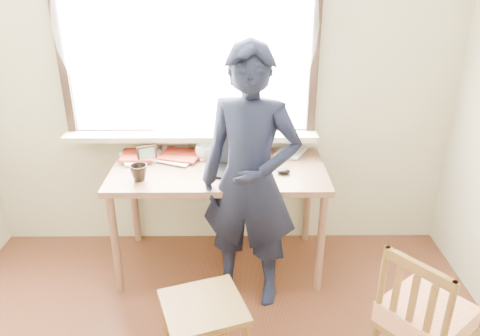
{
  "coord_description": "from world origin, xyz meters",
  "views": [
    {
      "loc": [
        0.14,
        -1.32,
        2.13
      ],
      "look_at": [
        0.15,
        0.95,
        1.1
      ],
      "focal_mm": 35.0,
      "sensor_mm": 36.0,
      "label": 1
    }
  ],
  "objects_px": {
    "laptop": "(237,162)",
    "desk": "(219,178)",
    "side_chair": "(424,318)",
    "person": "(250,181)",
    "mug_white": "(204,152)",
    "work_chair": "(204,314)",
    "mug_dark": "(139,173)"
  },
  "relations": [
    {
      "from": "work_chair",
      "to": "mug_dark",
      "type": "bearing_deg",
      "value": 120.09
    },
    {
      "from": "mug_white",
      "to": "mug_dark",
      "type": "xyz_separation_m",
      "value": [
        -0.4,
        -0.36,
        0.0
      ]
    },
    {
      "from": "side_chair",
      "to": "desk",
      "type": "bearing_deg",
      "value": 134.23
    },
    {
      "from": "mug_dark",
      "to": "side_chair",
      "type": "height_order",
      "value": "mug_dark"
    },
    {
      "from": "work_chair",
      "to": "person",
      "type": "height_order",
      "value": "person"
    },
    {
      "from": "mug_dark",
      "to": "person",
      "type": "relative_size",
      "value": 0.07
    },
    {
      "from": "mug_white",
      "to": "side_chair",
      "type": "height_order",
      "value": "mug_white"
    },
    {
      "from": "mug_white",
      "to": "laptop",
      "type": "bearing_deg",
      "value": -39.91
    },
    {
      "from": "side_chair",
      "to": "person",
      "type": "distance_m",
      "value": 1.23
    },
    {
      "from": "mug_white",
      "to": "person",
      "type": "height_order",
      "value": "person"
    },
    {
      "from": "desk",
      "to": "person",
      "type": "relative_size",
      "value": 0.86
    },
    {
      "from": "laptop",
      "to": "mug_dark",
      "type": "height_order",
      "value": "laptop"
    },
    {
      "from": "laptop",
      "to": "work_chair",
      "type": "height_order",
      "value": "laptop"
    },
    {
      "from": "mug_white",
      "to": "work_chair",
      "type": "distance_m",
      "value": 1.24
    },
    {
      "from": "mug_white",
      "to": "work_chair",
      "type": "bearing_deg",
      "value": -87.35
    },
    {
      "from": "desk",
      "to": "work_chair",
      "type": "relative_size",
      "value": 2.77
    },
    {
      "from": "person",
      "to": "laptop",
      "type": "bearing_deg",
      "value": 120.52
    },
    {
      "from": "laptop",
      "to": "desk",
      "type": "bearing_deg",
      "value": 166.9
    },
    {
      "from": "side_chair",
      "to": "mug_dark",
      "type": "bearing_deg",
      "value": 150.08
    },
    {
      "from": "side_chair",
      "to": "person",
      "type": "relative_size",
      "value": 0.5
    },
    {
      "from": "mug_white",
      "to": "person",
      "type": "distance_m",
      "value": 0.6
    },
    {
      "from": "mug_dark",
      "to": "work_chair",
      "type": "xyz_separation_m",
      "value": [
        0.46,
        -0.79,
        -0.48
      ]
    },
    {
      "from": "laptop",
      "to": "side_chair",
      "type": "height_order",
      "value": "laptop"
    },
    {
      "from": "mug_dark",
      "to": "person",
      "type": "bearing_deg",
      "value": -11.65
    },
    {
      "from": "laptop",
      "to": "mug_white",
      "type": "bearing_deg",
      "value": 140.09
    },
    {
      "from": "laptop",
      "to": "mug_white",
      "type": "relative_size",
      "value": 3.24
    },
    {
      "from": "desk",
      "to": "mug_white",
      "type": "distance_m",
      "value": 0.24
    },
    {
      "from": "side_chair",
      "to": "person",
      "type": "bearing_deg",
      "value": 138.62
    },
    {
      "from": "person",
      "to": "desk",
      "type": "bearing_deg",
      "value": 136.9
    },
    {
      "from": "desk",
      "to": "mug_white",
      "type": "height_order",
      "value": "mug_white"
    },
    {
      "from": "mug_dark",
      "to": "side_chair",
      "type": "xyz_separation_m",
      "value": [
        1.59,
        -0.92,
        -0.4
      ]
    },
    {
      "from": "mug_dark",
      "to": "mug_white",
      "type": "bearing_deg",
      "value": 41.78
    }
  ]
}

